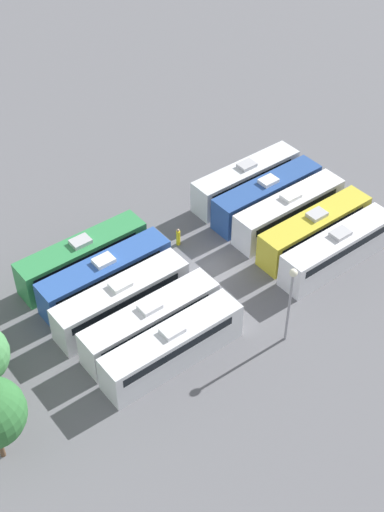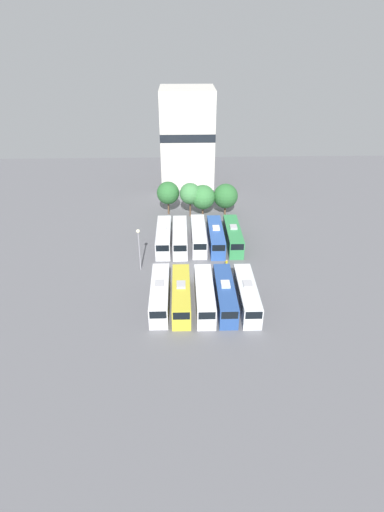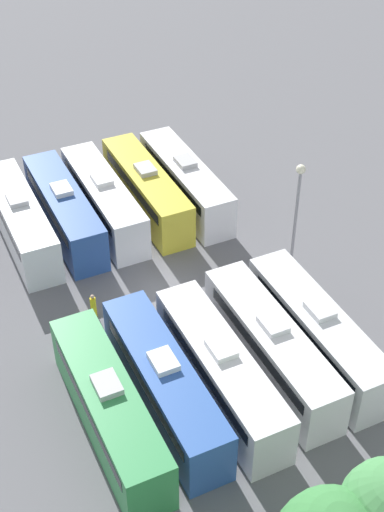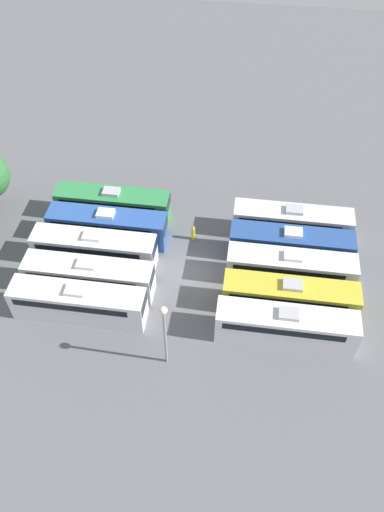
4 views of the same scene
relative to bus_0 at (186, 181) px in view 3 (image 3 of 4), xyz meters
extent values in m
plane|color=slate|center=(6.00, 8.50, -1.74)|extent=(124.26, 124.26, 0.00)
cube|color=white|center=(0.00, -0.03, -0.15)|extent=(2.44, 11.22, 3.18)
cube|color=black|center=(0.00, 0.25, 0.74)|extent=(2.48, 9.54, 0.70)
cube|color=black|center=(0.00, -5.63, 0.73)|extent=(2.15, 0.08, 1.11)
cube|color=#B2B2B7|center=(0.00, -0.03, 1.61)|extent=(1.20, 1.60, 0.35)
cube|color=gold|center=(2.94, -0.32, -0.15)|extent=(2.44, 11.22, 3.18)
cube|color=black|center=(2.94, -0.04, 0.74)|extent=(2.48, 9.54, 0.70)
cube|color=black|center=(2.94, -5.92, 0.73)|extent=(2.15, 0.08, 1.11)
cube|color=#B2B2B7|center=(2.94, -0.32, 1.61)|extent=(1.20, 1.60, 0.35)
cube|color=silver|center=(6.14, -0.37, -0.15)|extent=(2.44, 11.22, 3.18)
cube|color=black|center=(6.14, -0.09, 0.74)|extent=(2.48, 9.54, 0.70)
cube|color=black|center=(6.14, -5.97, 0.73)|extent=(2.15, 0.08, 1.11)
cube|color=white|center=(6.14, -0.37, 1.61)|extent=(1.20, 1.60, 0.35)
cube|color=#284C93|center=(8.99, -0.37, -0.15)|extent=(2.44, 11.22, 3.18)
cube|color=black|center=(8.99, -0.09, 0.74)|extent=(2.48, 9.54, 0.70)
cube|color=black|center=(8.99, -5.97, 0.73)|extent=(2.15, 0.08, 1.11)
cube|color=white|center=(8.99, -0.37, 1.61)|extent=(1.20, 1.60, 0.35)
cube|color=silver|center=(12.00, -0.47, -0.15)|extent=(2.44, 11.22, 3.18)
cube|color=black|center=(12.00, -0.19, 0.74)|extent=(2.48, 9.54, 0.70)
cube|color=#B2B2B7|center=(12.00, -0.47, 1.61)|extent=(1.20, 1.60, 0.35)
cube|color=silver|center=(-0.01, 17.08, -0.15)|extent=(2.44, 11.22, 3.18)
cube|color=black|center=(-0.01, 17.36, 0.74)|extent=(2.48, 9.54, 0.70)
cube|color=black|center=(-0.01, 11.48, 0.73)|extent=(2.15, 0.08, 1.11)
cube|color=silver|center=(-0.01, 17.08, 1.61)|extent=(1.20, 1.60, 0.35)
cube|color=white|center=(2.84, 16.97, -0.15)|extent=(2.44, 11.22, 3.18)
cube|color=black|center=(2.84, 17.25, 0.74)|extent=(2.48, 9.54, 0.70)
cube|color=black|center=(2.84, 11.37, 0.73)|extent=(2.15, 0.08, 1.11)
cube|color=silver|center=(2.84, 16.97, 1.61)|extent=(1.20, 1.60, 0.35)
cube|color=silver|center=(6.11, 17.37, -0.15)|extent=(2.44, 11.22, 3.18)
cube|color=black|center=(6.11, 17.65, 0.74)|extent=(2.48, 9.54, 0.70)
cube|color=black|center=(6.11, 11.77, 0.73)|extent=(2.15, 0.08, 1.11)
cube|color=white|center=(6.11, 17.37, 1.61)|extent=(1.20, 1.60, 0.35)
cube|color=#2D56A8|center=(9.12, 16.91, -0.15)|extent=(2.44, 11.22, 3.18)
cube|color=black|center=(9.12, 17.19, 0.74)|extent=(2.48, 9.54, 0.70)
cube|color=black|center=(9.12, 11.31, 0.73)|extent=(2.15, 0.08, 1.11)
cube|color=white|center=(9.12, 16.91, 1.61)|extent=(1.20, 1.60, 0.35)
cube|color=#338C4C|center=(12.19, 17.14, -0.15)|extent=(2.44, 11.22, 3.18)
cube|color=black|center=(12.19, 17.42, 0.74)|extent=(2.48, 9.54, 0.70)
cube|color=black|center=(12.19, 11.54, 0.73)|extent=(2.15, 0.08, 1.11)
cube|color=#B2B2B7|center=(12.19, 17.14, 1.61)|extent=(1.20, 1.60, 0.35)
cylinder|color=gold|center=(10.19, 8.84, -1.01)|extent=(0.36, 0.36, 1.46)
sphere|color=tan|center=(10.19, 8.84, -0.16)|extent=(0.24, 0.24, 0.24)
cylinder|color=gray|center=(-3.47, 9.09, 1.58)|extent=(0.20, 0.20, 6.66)
sphere|color=#EAE5C6|center=(-3.47, 9.09, 5.09)|extent=(0.60, 0.60, 0.60)
camera|label=1|loc=(-27.41, 36.79, 38.88)|focal=50.00mm
camera|label=2|loc=(3.10, -45.07, 32.26)|focal=28.00mm
camera|label=3|loc=(18.37, 39.62, 27.61)|focal=50.00mm
camera|label=4|loc=(-23.31, 4.35, 33.33)|focal=35.00mm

